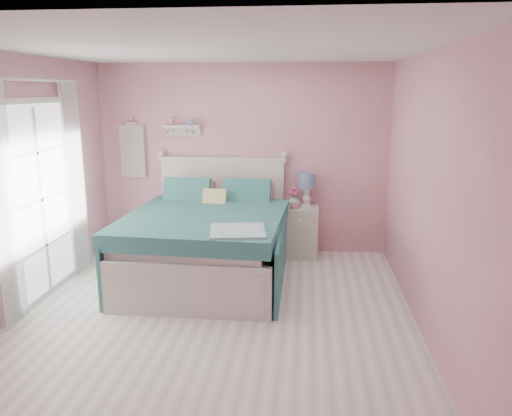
% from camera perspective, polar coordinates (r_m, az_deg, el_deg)
% --- Properties ---
extents(floor, '(4.50, 4.50, 0.00)m').
position_cam_1_polar(floor, '(5.19, -4.70, -12.27)').
color(floor, beige).
rests_on(floor, ground).
extents(room_shell, '(4.50, 4.50, 4.50)m').
position_cam_1_polar(room_shell, '(4.73, -5.06, 5.33)').
color(room_shell, '#CA8086').
rests_on(room_shell, floor).
extents(bed, '(1.89, 2.34, 1.33)m').
position_cam_1_polar(bed, '(6.09, -5.51, -3.99)').
color(bed, silver).
rests_on(bed, floor).
extents(nightstand, '(0.48, 0.48, 0.70)m').
position_cam_1_polar(nightstand, '(6.85, 5.04, -2.70)').
color(nightstand, beige).
rests_on(nightstand, floor).
extents(table_lamp, '(0.23, 0.23, 0.46)m').
position_cam_1_polar(table_lamp, '(6.77, 5.84, 2.85)').
color(table_lamp, white).
rests_on(table_lamp, nightstand).
extents(vase, '(0.20, 0.20, 0.17)m').
position_cam_1_polar(vase, '(6.76, 4.33, 0.84)').
color(vase, silver).
rests_on(vase, nightstand).
extents(teacup, '(0.13, 0.13, 0.08)m').
position_cam_1_polar(teacup, '(6.65, 4.42, 0.24)').
color(teacup, '#D08C9D').
rests_on(teacup, nightstand).
extents(roses, '(0.14, 0.11, 0.12)m').
position_cam_1_polar(roses, '(6.73, 4.32, 1.84)').
color(roses, '#CF4779').
rests_on(roses, vase).
extents(wall_shelf, '(0.50, 0.15, 0.25)m').
position_cam_1_polar(wall_shelf, '(7.02, -8.48, 9.08)').
color(wall_shelf, silver).
rests_on(wall_shelf, room_shell).
extents(hanging_dress, '(0.34, 0.03, 0.72)m').
position_cam_1_polar(hanging_dress, '(7.25, -13.93, 6.31)').
color(hanging_dress, white).
rests_on(hanging_dress, room_shell).
extents(french_door, '(0.04, 1.32, 2.16)m').
position_cam_1_polar(french_door, '(5.87, -23.43, 0.79)').
color(french_door, silver).
rests_on(french_door, floor).
extents(curtain_near, '(0.04, 0.40, 2.32)m').
position_cam_1_polar(curtain_near, '(5.20, -26.97, 0.13)').
color(curtain_near, white).
rests_on(curtain_near, floor).
extents(curtain_far, '(0.04, 0.40, 2.32)m').
position_cam_1_polar(curtain_far, '(6.48, -19.97, 3.13)').
color(curtain_far, white).
rests_on(curtain_far, floor).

